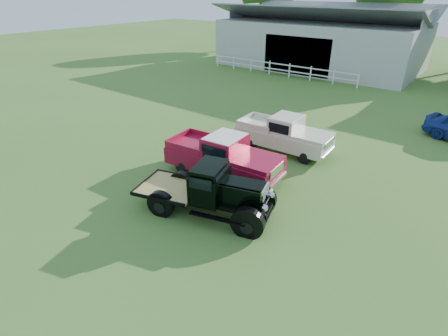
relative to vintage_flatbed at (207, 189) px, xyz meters
The scene contains 8 objects.
ground 1.14m from the vintage_flatbed, 158.30° to the left, with size 120.00×120.00×0.00m, color #4A6E2A.
shed_left 27.37m from the vintage_flatbed, 106.13° to the left, with size 18.80×10.20×5.60m, color #9A9891, non-canonical shape.
fence_rail 21.98m from the vintage_flatbed, 112.99° to the left, with size 14.20×0.16×1.20m, color white, non-canonical shape.
tree_a 38.32m from the vintage_flatbed, 119.22° to the left, with size 6.30×6.30×10.50m, color #203D17, non-canonical shape.
tree_b 34.87m from the vintage_flatbed, 97.63° to the left, with size 6.90×6.90×11.50m, color #203D17, non-canonical shape.
vintage_flatbed is the anchor object (origin of this frame).
red_pickup 2.77m from the vintage_flatbed, 116.34° to the left, with size 5.03×1.93×1.83m, color maroon, non-canonical shape.
white_pickup 6.32m from the vintage_flatbed, 94.65° to the left, with size 4.65×1.80×1.71m, color beige, non-canonical shape.
Camera 1 is at (7.25, -8.01, 7.09)m, focal length 28.00 mm.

